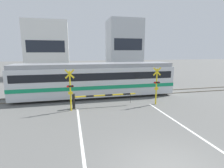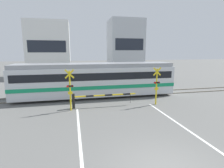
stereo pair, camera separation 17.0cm
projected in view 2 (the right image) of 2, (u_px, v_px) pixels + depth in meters
The scene contains 12 objects.
rail_track_near at pixel (108, 97), 16.44m from camera, with size 50.00×0.10×0.08m.
rail_track_far at pixel (105, 93), 17.82m from camera, with size 50.00×0.10×0.08m.
road_stripe_left at pixel (81, 153), 7.40m from camera, with size 0.14×11.77×0.01m.
road_stripe_right at pixel (200, 139), 8.65m from camera, with size 0.14×11.77×0.01m.
commuter_train at pixel (96, 79), 16.60m from camera, with size 14.74×3.02×3.17m.
crossing_barrier_near at pixel (93, 98), 13.46m from camera, with size 5.02×0.20×1.13m.
crossing_barrier_far at pixel (116, 82), 20.48m from camera, with size 5.02×0.20×1.13m.
crossing_signal_left at pixel (70, 88), 12.52m from camera, with size 0.68×0.15×3.03m.
crossing_signal_right at pixel (157, 84), 13.97m from camera, with size 0.68×0.15×3.03m.
pedestrian at pixel (107, 77), 23.26m from camera, with size 0.38×0.22×1.64m.
building_left_of_street at pixel (49, 50), 29.65m from camera, with size 6.82×5.09×9.17m.
building_right_of_street at pixel (125, 48), 32.47m from camera, with size 6.00×5.09×9.95m.
Camera 2 is at (-3.11, -4.98, 4.25)m, focal length 28.00 mm.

